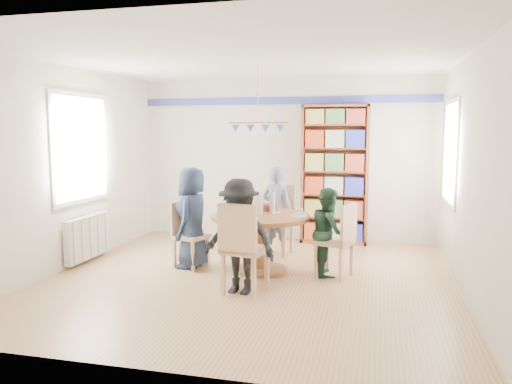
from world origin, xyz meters
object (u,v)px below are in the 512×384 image
(person_right, at_px, (329,232))
(person_near, at_px, (239,236))
(chair_near, at_px, (242,245))
(bookshelf, at_px, (335,176))
(chair_right, at_px, (340,237))
(dining_table, at_px, (261,229))
(radiator, at_px, (88,237))
(person_left, at_px, (192,218))
(chair_left, at_px, (187,231))
(person_far, at_px, (277,211))
(chair_far, at_px, (278,216))

(person_right, distance_m, person_near, 1.33)
(chair_near, height_order, bookshelf, bookshelf)
(chair_right, xyz_separation_m, person_near, (-1.06, -0.87, 0.13))
(dining_table, bearing_deg, chair_right, -3.25)
(bookshelf, bearing_deg, radiator, -148.02)
(chair_right, height_order, person_right, person_right)
(person_left, bearing_deg, chair_right, 89.16)
(radiator, xyz_separation_m, chair_left, (1.45, 0.09, 0.14))
(dining_table, height_order, person_far, person_far)
(chair_near, xyz_separation_m, person_far, (0.01, 1.94, 0.08))
(radiator, xyz_separation_m, chair_far, (2.51, 1.11, 0.22))
(chair_right, bearing_deg, bookshelf, 97.02)
(person_left, height_order, bookshelf, bookshelf)
(chair_right, distance_m, person_right, 0.18)
(dining_table, distance_m, chair_near, 0.99)
(chair_left, relative_size, chair_right, 0.94)
(person_near, bearing_deg, chair_left, 146.53)
(person_left, bearing_deg, dining_table, 91.59)
(chair_far, relative_size, person_far, 0.78)
(chair_near, relative_size, person_right, 0.93)
(dining_table, xyz_separation_m, person_left, (-0.94, -0.02, 0.12))
(chair_left, bearing_deg, person_right, 1.14)
(chair_near, relative_size, person_left, 0.77)
(radiator, xyz_separation_m, person_left, (1.54, 0.08, 0.33))
(dining_table, distance_m, chair_right, 1.04)
(person_right, bearing_deg, chair_left, 78.79)
(chair_near, relative_size, bookshelf, 0.46)
(person_left, relative_size, person_near, 1.04)
(radiator, relative_size, person_right, 0.89)
(radiator, bearing_deg, chair_right, 0.71)
(radiator, distance_m, chair_left, 1.46)
(chair_far, xyz_separation_m, person_left, (-0.97, -1.03, 0.11))
(chair_far, bearing_deg, radiator, -156.20)
(dining_table, height_order, chair_near, chair_near)
(person_left, xyz_separation_m, bookshelf, (1.73, 1.96, 0.43))
(person_right, bearing_deg, bookshelf, -9.60)
(chair_near, distance_m, bookshelf, 3.08)
(person_left, relative_size, bookshelf, 0.60)
(person_near, bearing_deg, person_left, 144.18)
(chair_right, height_order, chair_far, chair_far)
(person_far, xyz_separation_m, person_near, (-0.05, -1.88, -0.01))
(chair_right, bearing_deg, chair_far, 133.23)
(radiator, distance_m, chair_right, 3.52)
(dining_table, xyz_separation_m, person_right, (0.88, 0.03, 0.01))
(chair_left, relative_size, person_right, 0.79)
(person_left, distance_m, person_near, 1.29)
(person_far, bearing_deg, dining_table, 103.88)
(dining_table, height_order, person_left, person_left)
(radiator, bearing_deg, chair_near, -19.60)
(dining_table, relative_size, chair_right, 1.38)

